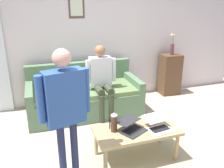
{
  "coord_description": "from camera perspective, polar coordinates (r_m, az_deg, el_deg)",
  "views": [
    {
      "loc": [
        1.01,
        2.43,
        2.02
      ],
      "look_at": [
        -0.05,
        -0.79,
        0.8
      ],
      "focal_mm": 37.86,
      "sensor_mm": 36.0,
      "label": 1
    }
  ],
  "objects": [
    {
      "name": "ground_plane",
      "position": [
        3.31,
        3.58,
        -17.79
      ],
      "size": [
        7.68,
        7.68,
        0.0
      ],
      "primitive_type": "plane",
      "color": "#B7A390"
    },
    {
      "name": "area_rug",
      "position": [
        3.29,
        6.36,
        -18.03
      ],
      "size": [
        2.08,
        1.76,
        0.01
      ],
      "primitive_type": "cube",
      "color": "tan",
      "rests_on": "ground_plane"
    },
    {
      "name": "back_wall",
      "position": [
        4.78,
        -6.03,
        11.65
      ],
      "size": [
        7.04,
        0.11,
        2.7
      ],
      "color": "silver",
      "rests_on": "ground_plane"
    },
    {
      "name": "couch",
      "position": [
        4.45,
        -6.73,
        -3.05
      ],
      "size": [
        2.02,
        0.95,
        0.88
      ],
      "color": "#577654",
      "rests_on": "ground_plane"
    },
    {
      "name": "coffee_table",
      "position": [
        3.15,
        5.86,
        -11.56
      ],
      "size": [
        1.09,
        0.56,
        0.43
      ],
      "color": "tan",
      "rests_on": "ground_plane"
    },
    {
      "name": "laptop_left",
      "position": [
        3.07,
        4.71,
        -10.41
      ],
      "size": [
        0.43,
        0.43,
        0.13
      ],
      "color": "#28282D",
      "rests_on": "coffee_table"
    },
    {
      "name": "laptop_center",
      "position": [
        3.16,
        11.18,
        -9.8
      ],
      "size": [
        0.34,
        0.39,
        0.14
      ],
      "color": "silver",
      "rests_on": "coffee_table"
    },
    {
      "name": "french_press",
      "position": [
        3.01,
        0.46,
        -9.4
      ],
      "size": [
        0.1,
        0.08,
        0.26
      ],
      "color": "#4C3323",
      "rests_on": "coffee_table"
    },
    {
      "name": "side_shelf",
      "position": [
        5.39,
        13.79,
        2.26
      ],
      "size": [
        0.42,
        0.32,
        0.9
      ],
      "color": "brown",
      "rests_on": "ground_plane"
    },
    {
      "name": "flower_vase",
      "position": [
        5.24,
        14.3,
        8.7
      ],
      "size": [
        0.1,
        0.08,
        0.45
      ],
      "color": "brown",
      "rests_on": "side_shelf"
    },
    {
      "name": "person_standing",
      "position": [
        2.46,
        -11.31,
        -4.68
      ],
      "size": [
        0.56,
        0.26,
        1.58
      ],
      "color": "#242A4C",
      "rests_on": "ground_plane"
    },
    {
      "name": "person_seated",
      "position": [
        4.15,
        -2.54,
        1.66
      ],
      "size": [
        0.55,
        0.51,
        1.28
      ],
      "color": "#353E2C",
      "rests_on": "ground_plane"
    }
  ]
}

